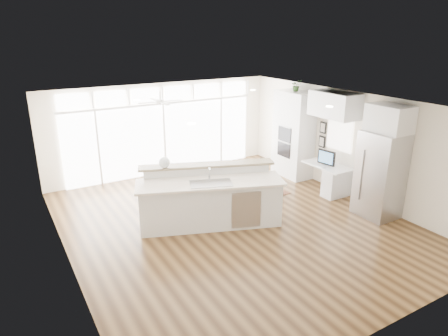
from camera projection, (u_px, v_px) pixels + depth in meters
floor at (233, 223)px, 9.04m from camera, size 7.00×8.00×0.02m
ceiling at (234, 104)px, 8.16m from camera, size 7.00×8.00×0.02m
wall_back at (163, 129)px, 11.85m from camera, size 7.00×0.04×2.70m
wall_front at (391, 249)px, 5.34m from camera, size 7.00×0.04×2.70m
wall_left at (62, 199)px, 6.92m from camera, size 0.04×8.00×2.70m
wall_right at (349, 144)px, 10.27m from camera, size 0.04×8.00×2.70m
glass_wall at (164, 139)px, 11.90m from camera, size 5.80×0.06×2.08m
transom_row at (162, 94)px, 11.47m from camera, size 5.90×0.06×0.40m
desk_window at (340, 134)px, 10.43m from camera, size 0.04×0.85×0.85m
ceiling_fan at (160, 98)px, 10.27m from camera, size 1.16×1.16×0.32m
recessed_lights at (229, 103)px, 8.33m from camera, size 3.40×3.00×0.02m
oven_cabinet at (293, 134)px, 11.62m from camera, size 0.64×1.20×2.50m
desk_nook at (327, 178)px, 10.66m from camera, size 0.72×1.30×0.76m
upper_cabinets at (335, 105)px, 10.03m from camera, size 0.64×1.30×0.64m
refrigerator at (380, 175)px, 9.10m from camera, size 0.76×0.90×2.00m
fridge_cabinet at (390, 118)px, 8.71m from camera, size 0.64×0.90×0.60m
framed_photos at (323, 135)px, 10.99m from camera, size 0.06×0.22×0.80m
kitchen_island at (210, 198)px, 8.74m from camera, size 3.41×2.24×1.27m
rug at (269, 193)px, 10.67m from camera, size 0.99×0.74×0.01m
office_chair at (271, 177)px, 10.40m from camera, size 0.58×0.55×0.99m
fishbowl at (164, 162)px, 8.72m from camera, size 0.31×0.31×0.25m
monitor at (326, 157)px, 10.43m from camera, size 0.17×0.53×0.43m
keyboard at (321, 166)px, 10.41m from camera, size 0.16×0.32×0.02m
potted_plant at (296, 87)px, 11.17m from camera, size 0.33×0.36×0.25m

